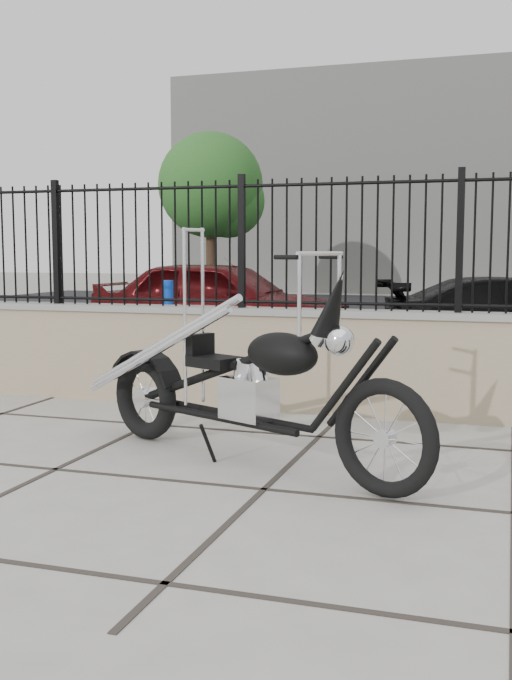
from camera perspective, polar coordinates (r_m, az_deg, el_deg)
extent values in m
plane|color=#99968E|center=(5.08, 0.57, -10.69)|extent=(90.00, 90.00, 0.00)
plane|color=black|center=(17.26, 13.01, 1.24)|extent=(30.00, 30.00, 0.00)
cube|color=gray|center=(7.35, 6.38, -1.58)|extent=(14.00, 0.36, 0.96)
cube|color=black|center=(7.28, 6.48, 6.87)|extent=(14.00, 0.08, 1.20)
cube|color=beige|center=(31.27, 15.44, 10.73)|extent=(22.00, 6.00, 8.00)
imported|color=#490A0C|center=(12.36, -2.49, 2.67)|extent=(4.19, 1.90, 1.40)
cylinder|color=#0C2FBA|center=(10.60, -6.28, 1.27)|extent=(0.18, 0.18, 1.11)
cylinder|color=#382619|center=(22.66, -3.25, 6.06)|extent=(0.28, 0.28, 2.76)
sphere|color=#326124|center=(22.74, -3.29, 11.40)|extent=(2.94, 2.94, 2.94)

